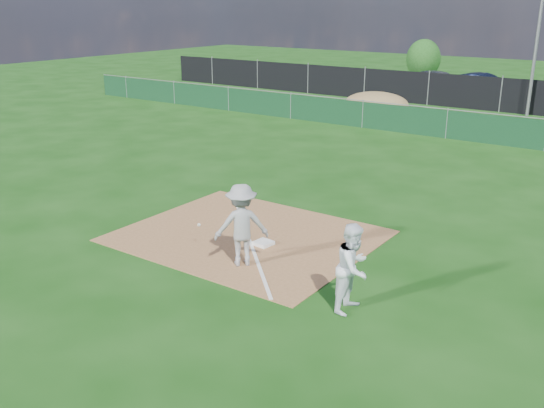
% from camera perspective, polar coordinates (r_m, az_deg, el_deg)
% --- Properties ---
extents(ground, '(90.00, 90.00, 0.00)m').
position_cam_1_polar(ground, '(22.70, 11.69, 3.87)').
color(ground, '#12430E').
rests_on(ground, ground).
extents(infield_dirt, '(6.00, 5.00, 0.02)m').
position_cam_1_polar(infield_dirt, '(15.24, -2.29, -3.01)').
color(infield_dirt, '#93623A').
rests_on(infield_dirt, ground).
extents(foul_line, '(5.01, 5.01, 0.01)m').
position_cam_1_polar(foul_line, '(15.24, -2.29, -2.96)').
color(foul_line, white).
rests_on(foul_line, infield_dirt).
extents(green_fence, '(44.00, 0.05, 1.20)m').
position_cam_1_polar(green_fence, '(27.13, 16.12, 7.20)').
color(green_fence, '#0D331A').
rests_on(green_fence, ground).
extents(dirt_mound, '(3.38, 2.60, 1.17)m').
position_cam_1_polar(dirt_mound, '(32.19, 9.81, 9.33)').
color(dirt_mound, olive).
rests_on(dirt_mound, ground).
extents(black_fence, '(46.00, 0.04, 1.80)m').
position_cam_1_polar(black_fence, '(34.65, 20.73, 9.58)').
color(black_fence, black).
rests_on(black_fence, ground).
extents(parking_lot, '(46.00, 9.00, 0.01)m').
position_cam_1_polar(parking_lot, '(39.58, 22.53, 9.04)').
color(parking_lot, black).
rests_on(parking_lot, ground).
extents(light_pole, '(0.16, 0.16, 8.00)m').
position_cam_1_polar(light_pole, '(33.72, 23.72, 14.34)').
color(light_pole, slate).
rests_on(light_pole, ground).
extents(first_base, '(0.45, 0.45, 0.08)m').
position_cam_1_polar(first_base, '(14.65, -0.81, -3.70)').
color(first_base, white).
rests_on(first_base, infield_dirt).
extents(play_at_first, '(2.10, 1.34, 1.86)m').
position_cam_1_polar(play_at_first, '(13.30, -2.89, -1.98)').
color(play_at_first, '#ABAAAD').
rests_on(play_at_first, infield_dirt).
extents(runner, '(0.68, 0.86, 1.74)m').
position_cam_1_polar(runner, '(11.50, 7.67, -5.95)').
color(runner, white).
rests_on(runner, ground).
extents(car_left, '(4.67, 3.36, 1.48)m').
position_cam_1_polar(car_left, '(40.58, 15.37, 11.05)').
color(car_left, '#97999F').
rests_on(car_left, parking_lot).
extents(car_mid, '(4.80, 2.24, 1.52)m').
position_cam_1_polar(car_mid, '(38.63, 19.19, 10.37)').
color(car_mid, black).
rests_on(car_mid, parking_lot).
extents(tree_left, '(2.50, 2.50, 2.97)m').
position_cam_1_polar(tree_left, '(47.31, 14.05, 13.09)').
color(tree_left, '#382316').
rests_on(tree_left, ground).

